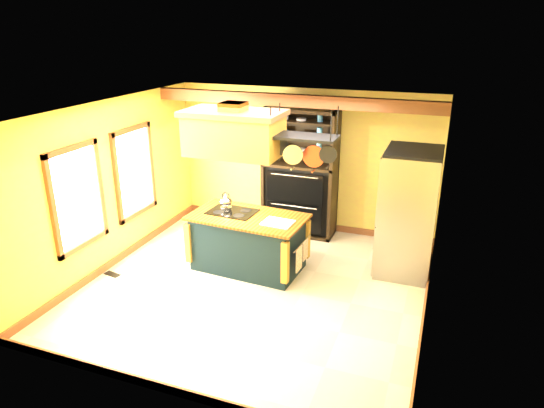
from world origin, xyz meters
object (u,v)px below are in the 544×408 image
Objects in this scene: pot_rack at (304,143)px; hutch at (300,186)px; range_hood at (234,132)px; refrigerator at (407,215)px; kitchen_island at (248,242)px.

hutch is (-0.56, 1.73, -1.26)m from pot_rack.
refrigerator is at bearing 17.45° from range_hood.
pot_rack is at bearing 0.14° from range_hood.
refrigerator is 2.25m from hutch.
range_hood is 2.26m from hutch.
kitchen_island is 1.93m from pot_rack.
kitchen_island is 0.96× the size of refrigerator.
pot_rack is at bearing -151.35° from refrigerator.
range_hood reaches higher than hutch.
range_hood is at bearing -175.95° from kitchen_island.
hutch is (0.34, 1.74, 0.45)m from kitchen_island.
kitchen_island is 1.82m from hutch.
pot_rack is 0.52× the size of refrigerator.
kitchen_island is at bearing -161.22° from refrigerator.
range_hood is 0.76× the size of refrigerator.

